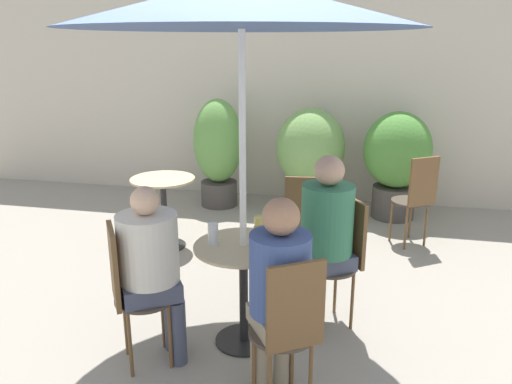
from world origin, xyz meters
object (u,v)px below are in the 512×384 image
(bistro_chair_2, at_px, (342,251))
(bistro_chair_3, at_px, (417,194))
(bistro_chair_4, at_px, (304,218))
(seated_person_2, at_px, (325,229))
(cafe_table_near, at_px, (244,273))
(beer_glass_0, at_px, (259,226))
(potted_plant_0, at_px, (218,149))
(bistro_chair_1, at_px, (289,324))
(cafe_table_far, at_px, (164,198))
(bistro_chair_0, at_px, (129,285))
(potted_plant_2, at_px, (397,158))
(beer_glass_1, at_px, (213,234))
(potted_plant_1, at_px, (310,152))
(seated_person_0, at_px, (152,261))
(umbrella, at_px, (241,4))
(beer_glass_2, at_px, (259,241))
(seated_person_1, at_px, (279,283))

(bistro_chair_2, xyz_separation_m, bistro_chair_3, (0.66, 1.61, 0.00))
(bistro_chair_3, bearing_deg, bistro_chair_4, 9.79)
(seated_person_2, bearing_deg, cafe_table_near, -90.00)
(beer_glass_0, bearing_deg, potted_plant_0, 111.87)
(bistro_chair_1, xyz_separation_m, bistro_chair_2, (0.23, 1.04, 0.00))
(cafe_table_far, height_order, potted_plant_0, potted_plant_0)
(cafe_table_near, bearing_deg, bistro_chair_0, -147.47)
(bistro_chair_3, bearing_deg, potted_plant_2, -113.35)
(bistro_chair_0, relative_size, bistro_chair_3, 1.00)
(cafe_table_near, bearing_deg, bistro_chair_2, 32.53)
(cafe_table_near, bearing_deg, seated_person_2, 32.53)
(bistro_chair_2, bearing_deg, bistro_chair_0, -90.00)
(beer_glass_1, height_order, potted_plant_1, potted_plant_1)
(cafe_table_near, relative_size, cafe_table_far, 1.00)
(seated_person_0, height_order, seated_person_2, seated_person_2)
(umbrella, bearing_deg, beer_glass_1, -171.88)
(bistro_chair_0, distance_m, beer_glass_1, 0.62)
(bistro_chair_2, bearing_deg, bistro_chair_1, -45.00)
(beer_glass_2, relative_size, umbrella, 0.08)
(beer_glass_2, distance_m, potted_plant_2, 3.22)
(bistro_chair_1, relative_size, potted_plant_2, 0.75)
(potted_plant_0, bearing_deg, cafe_table_far, -96.04)
(seated_person_1, xyz_separation_m, beer_glass_1, (-0.52, 0.48, 0.06))
(beer_glass_1, xyz_separation_m, potted_plant_2, (1.33, 2.94, -0.07))
(bistro_chair_2, height_order, potted_plant_1, potted_plant_1)
(seated_person_1, relative_size, beer_glass_1, 8.42)
(potted_plant_2, bearing_deg, potted_plant_1, 177.16)
(potted_plant_0, relative_size, potted_plant_1, 1.07)
(seated_person_2, bearing_deg, beer_glass_2, -70.92)
(bistro_chair_2, relative_size, seated_person_1, 0.77)
(seated_person_1, bearing_deg, bistro_chair_1, 90.00)
(bistro_chair_2, bearing_deg, seated_person_2, -90.00)
(beer_glass_2, bearing_deg, cafe_table_far, 128.96)
(bistro_chair_1, xyz_separation_m, seated_person_1, (-0.08, 0.12, 0.17))
(potted_plant_1, bearing_deg, bistro_chair_2, -78.69)
(bistro_chair_1, xyz_separation_m, beer_glass_0, (-0.34, 0.82, 0.23))
(bistro_chair_4, distance_m, seated_person_0, 1.59)
(bistro_chair_4, bearing_deg, seated_person_0, 54.12)
(beer_glass_1, xyz_separation_m, umbrella, (0.20, 0.03, 1.43))
(potted_plant_2, distance_m, umbrella, 3.46)
(cafe_table_near, relative_size, bistro_chair_0, 0.76)
(bistro_chair_0, distance_m, potted_plant_2, 3.76)
(cafe_table_near, bearing_deg, potted_plant_0, 109.39)
(bistro_chair_4, distance_m, seated_person_1, 1.57)
(seated_person_2, relative_size, potted_plant_0, 0.95)
(seated_person_0, bearing_deg, bistro_chair_0, 90.00)
(bistro_chair_3, bearing_deg, cafe_table_near, 23.64)
(cafe_table_far, height_order, beer_glass_2, beer_glass_2)
(potted_plant_0, distance_m, umbrella, 3.44)
(cafe_table_near, bearing_deg, beer_glass_1, -171.88)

